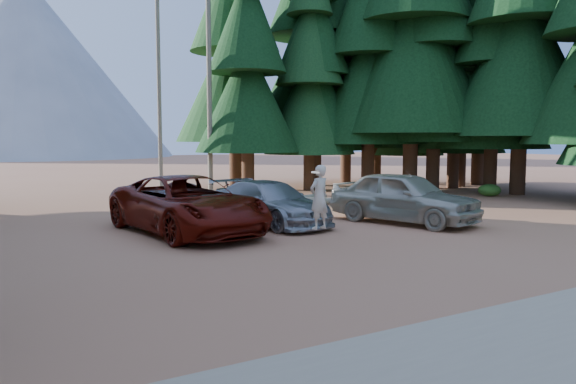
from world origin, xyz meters
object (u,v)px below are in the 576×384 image
Objects in this scene: log_left at (218,204)px; log_right at (290,202)px; silver_minivan_center at (270,203)px; silver_minivan_right at (404,197)px; red_pickup at (187,204)px; log_mid at (301,201)px; frisbee_player at (319,197)px.

log_left is 0.65× the size of log_right.
silver_minivan_center reaches higher than log_left.
log_right is at bearing 81.58° from silver_minivan_right.
red_pickup is 8.25m from log_mid.
silver_minivan_center is 3.85m from frisbee_player.
frisbee_player is 9.26m from log_left.
silver_minivan_right is 6.15m from log_right.
silver_minivan_center reaches higher than log_right.
frisbee_player is at bearing -82.45° from log_mid.
silver_minivan_right reaches higher than log_mid.
silver_minivan_center is 0.89× the size of log_right.
silver_minivan_center is at bearing -152.50° from log_right.
log_left is 2.98m from log_right.
silver_minivan_right is 3.00× the size of frisbee_player.
silver_minivan_center is 5.42m from log_left.
silver_minivan_center is at bearing 137.79° from silver_minivan_right.
silver_minivan_center is at bearing -103.12° from log_left.
red_pickup reaches higher than log_left.
red_pickup is 7.50m from log_right.
silver_minivan_right is (7.00, -1.77, 0.01)m from red_pickup.
silver_minivan_right reaches higher than silver_minivan_center.
log_mid is 0.66× the size of log_right.
red_pickup is 3.63× the size of frisbee_player.
log_mid reaches higher than log_left.
log_mid is at bearing 39.21° from silver_minivan_center.
red_pickup reaches higher than log_mid.
silver_minivan_right is at bearing -71.75° from log_left.
red_pickup is at bearing -109.98° from log_mid.
silver_minivan_right is at bearing -52.14° from log_mid.
silver_minivan_right is at bearing -20.87° from red_pickup.
log_mid is (3.93, 4.35, -0.56)m from silver_minivan_center.
red_pickup is 2.93m from silver_minivan_center.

